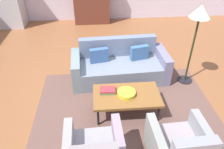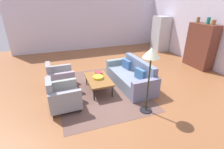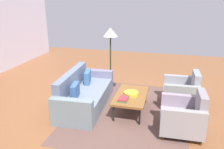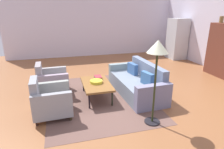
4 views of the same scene
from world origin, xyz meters
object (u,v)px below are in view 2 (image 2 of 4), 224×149
(book_stack, at_px, (99,73))
(vase_round, at_px, (208,21))
(cabinet, at_px, (201,46))
(vase_small, at_px, (214,22))
(coffee_table, at_px, (98,79))
(armchair_right, at_px, (62,97))
(couch, at_px, (132,77))
(refrigerator, at_px, (161,34))
(armchair_left, at_px, (59,78))
(vase_tall, at_px, (198,20))
(fruit_bowl, at_px, (98,77))
(floor_lamp, at_px, (151,59))

(book_stack, relative_size, vase_round, 1.11)
(cabinet, distance_m, vase_small, 1.05)
(coffee_table, xyz_separation_m, armchair_right, (0.60, -1.17, -0.04))
(book_stack, bearing_deg, cabinet, 93.29)
(couch, xyz_separation_m, book_stack, (-0.33, -1.07, 0.17))
(book_stack, height_order, vase_small, vase_small)
(coffee_table, relative_size, cabinet, 0.67)
(armchair_right, distance_m, refrigerator, 6.91)
(armchair_left, relative_size, book_stack, 3.10)
(cabinet, height_order, refrigerator, refrigerator)
(book_stack, distance_m, vase_round, 4.73)
(book_stack, distance_m, vase_tall, 4.77)
(armchair_right, bearing_deg, fruit_bowl, 115.30)
(fruit_bowl, xyz_separation_m, refrigerator, (-3.29, 4.50, 0.47))
(cabinet, height_order, floor_lamp, cabinet)
(couch, bearing_deg, coffee_table, 87.29)
(fruit_bowl, height_order, vase_tall, vase_tall)
(book_stack, xyz_separation_m, refrigerator, (-2.96, 4.39, 0.47))
(vase_tall, relative_size, vase_small, 1.15)
(vase_tall, bearing_deg, armchair_left, -86.06)
(coffee_table, xyz_separation_m, refrigerator, (-3.30, 4.50, 0.54))
(coffee_table, bearing_deg, refrigerator, 126.22)
(armchair_right, xyz_separation_m, vase_tall, (-1.60, 5.77, 1.57))
(armchair_right, relative_size, floor_lamp, 0.51)
(book_stack, height_order, refrigerator, refrigerator)
(refrigerator, xyz_separation_m, floor_lamp, (4.77, -3.62, 0.52))
(fruit_bowl, bearing_deg, vase_tall, 102.10)
(coffee_table, height_order, fruit_bowl, fruit_bowl)
(book_stack, bearing_deg, vase_tall, 98.34)
(armchair_right, bearing_deg, vase_tall, 103.13)
(vase_tall, xyz_separation_m, refrigerator, (-2.30, -0.10, -0.98))
(armchair_right, height_order, floor_lamp, floor_lamp)
(fruit_bowl, relative_size, book_stack, 1.15)
(armchair_left, xyz_separation_m, fruit_bowl, (0.59, 1.17, 0.12))
(armchair_left, distance_m, armchair_right, 1.20)
(couch, distance_m, cabinet, 3.53)
(vase_tall, relative_size, floor_lamp, 0.13)
(coffee_table, xyz_separation_m, cabinet, (-0.60, 4.61, 0.51))
(book_stack, distance_m, vase_small, 4.72)
(coffee_table, distance_m, vase_round, 4.88)
(armchair_left, bearing_deg, coffee_table, 60.66)
(armchair_right, height_order, vase_round, vase_round)
(vase_tall, bearing_deg, refrigerator, -177.52)
(armchair_left, bearing_deg, vase_round, 86.76)
(armchair_right, bearing_deg, book_stack, 123.96)
(book_stack, distance_m, refrigerator, 5.32)
(vase_round, bearing_deg, armchair_right, -79.23)
(armchair_left, distance_m, book_stack, 1.31)
(armchair_left, bearing_deg, refrigerator, 113.26)
(vase_round, relative_size, vase_small, 1.35)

